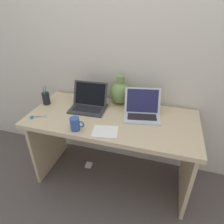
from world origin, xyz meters
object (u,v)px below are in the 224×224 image
Objects in this scene: green_vase at (120,92)px; pen_cup at (46,98)px; power_brick at (89,165)px; laptop_right at (142,109)px; notebook_stack at (105,132)px; coffee_mug at (75,124)px; laptop_left at (89,102)px; scissors at (35,117)px.

pen_cup is (-0.69, -0.23, -0.05)m from green_vase.
pen_cup is at bearing -178.01° from power_brick.
notebook_stack is at bearing -124.91° from laptop_right.
coffee_mug is (-0.24, -0.03, 0.05)m from notebook_stack.
notebook_stack is at bearing -51.48° from laptop_left.
notebook_stack is 1.05× the size of pen_cup.
green_vase is at bearing 143.83° from laptop_right.
laptop_right is 1.25× the size of green_vase.
notebook_stack is 1.38× the size of scissors.
coffee_mug is at bearing -112.20° from green_vase.
laptop_right is 2.98× the size of coffee_mug.
green_vase reaches higher than power_brick.
laptop_left reaches higher than coffee_mug.
notebook_stack is 0.86m from power_brick.
green_vase is at bearing 35.82° from power_brick.
green_vase reaches higher than coffee_mug.
laptop_right reaches higher than power_brick.
laptop_left is 4.85× the size of power_brick.
laptop_right is at bearing 55.09° from notebook_stack.
green_vase is 0.81m from scissors.
laptop_left is 0.44m from pen_cup.
laptop_right is 0.97m from power_brick.
laptop_right is 0.31m from green_vase.
scissors is at bearing -143.36° from green_vase.
laptop_right is at bearing 2.86° from pen_cup.
laptop_right is 1.87× the size of pen_cup.
laptop_left reaches higher than notebook_stack.
green_vase is 4.01× the size of power_brick.
laptop_left is at bearing 94.92° from coffee_mug.
power_brick is (-0.30, -0.21, -0.85)m from green_vase.
coffee_mug is (-0.47, -0.37, -0.01)m from laptop_right.
green_vase is 1.96× the size of scissors.
laptop_right reaches higher than coffee_mug.
notebook_stack reaches higher than scissors.
laptop_right is 2.45× the size of scissors.
scissors is at bearing -142.68° from power_brick.
green_vase reaches higher than laptop_left.
coffee_mug is 0.43m from scissors.
green_vase is at bearing 67.80° from coffee_mug.
pen_cup is at bearing -161.73° from green_vase.
scissors is at bearing -80.66° from pen_cup.
scissors is (-0.89, -0.30, -0.06)m from laptop_right.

